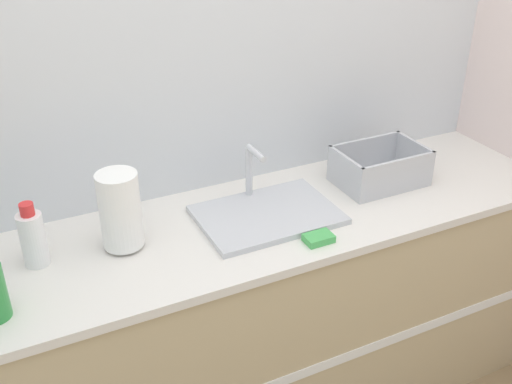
# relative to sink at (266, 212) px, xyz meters

# --- Properties ---
(wall_back) EXTENTS (4.75, 0.06, 2.60)m
(wall_back) POSITION_rel_sink_xyz_m (-0.09, 0.31, 0.39)
(wall_back) COLOR silver
(wall_back) RESTS_ON ground_plane
(counter_cabinet) EXTENTS (2.37, 0.59, 0.89)m
(counter_cabinet) POSITION_rel_sink_xyz_m (-0.09, 0.00, -0.46)
(counter_cabinet) COLOR tan
(counter_cabinet) RESTS_ON ground_plane
(sink) EXTENTS (0.46, 0.32, 0.21)m
(sink) POSITION_rel_sink_xyz_m (0.00, 0.00, 0.00)
(sink) COLOR silver
(sink) RESTS_ON counter_cabinet
(paper_towel_roll) EXTENTS (0.12, 0.12, 0.25)m
(paper_towel_roll) POSITION_rel_sink_xyz_m (-0.47, 0.03, 0.11)
(paper_towel_roll) COLOR #4C4C51
(paper_towel_roll) RESTS_ON counter_cabinet
(dish_rack) EXTENTS (0.32, 0.22, 0.14)m
(dish_rack) POSITION_rel_sink_xyz_m (0.48, 0.04, 0.03)
(dish_rack) COLOR #B7BABF
(dish_rack) RESTS_ON counter_cabinet
(bottle_white_spray) EXTENTS (0.07, 0.07, 0.20)m
(bottle_white_spray) POSITION_rel_sink_xyz_m (-0.73, 0.06, 0.07)
(bottle_white_spray) COLOR white
(bottle_white_spray) RESTS_ON counter_cabinet
(sponge) EXTENTS (0.09, 0.06, 0.02)m
(sponge) POSITION_rel_sink_xyz_m (0.08, -0.21, -0.00)
(sponge) COLOR #4CB259
(sponge) RESTS_ON counter_cabinet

